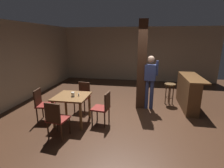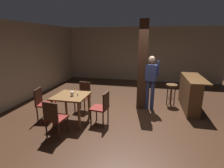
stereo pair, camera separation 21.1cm
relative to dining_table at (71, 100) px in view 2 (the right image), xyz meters
The scene contains 14 objects.
ground_plane 1.85m from the dining_table, 26.91° to the left, with size 10.80×10.80×0.00m, color #382114.
wall_back 5.57m from the dining_table, 73.61° to the left, with size 8.00×0.10×2.80m, color gray.
wall_left 2.68m from the dining_table, 162.09° to the left, with size 0.10×9.00×2.80m, color gray.
pillar 2.43m from the dining_table, 39.10° to the left, with size 0.28×0.28×2.80m, color #382114.
dining_table is the anchor object (origin of this frame).
chair_north 0.85m from the dining_table, 89.69° to the left, with size 0.48×0.48×0.89m.
chair_south 0.83m from the dining_table, 93.04° to the right, with size 0.47×0.47×0.89m.
chair_west 0.87m from the dining_table, behind, with size 0.47×0.47×0.89m.
chair_east 0.86m from the dining_table, ahead, with size 0.47×0.47×0.89m.
napkin_cup 0.22m from the dining_table, 41.77° to the right, with size 0.09×0.09×0.12m, color silver.
salt_shaker 0.27m from the dining_table, ahead, with size 0.03×0.03×0.08m, color silver.
standing_person 2.50m from the dining_table, 33.33° to the left, with size 0.47×0.24×1.72m.
bar_counter 3.72m from the dining_table, 27.19° to the left, with size 0.56×1.73×1.05m.
bar_stool_near 3.35m from the dining_table, 34.12° to the left, with size 0.37×0.37×0.73m.
Camera 2 is at (0.47, -4.88, 2.26)m, focal length 28.00 mm.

